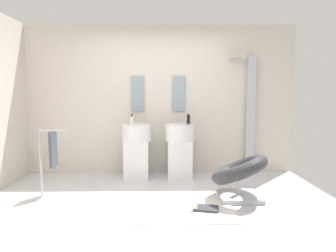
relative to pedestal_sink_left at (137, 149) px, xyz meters
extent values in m
cube|color=silver|center=(0.36, -1.24, -0.51)|extent=(4.80, 3.60, 0.04)
cube|color=beige|center=(0.36, 0.41, 0.81)|extent=(4.80, 0.10, 2.60)
cube|color=white|center=(0.00, 0.00, -0.17)|extent=(0.40, 0.40, 0.63)
cylinder|color=white|center=(0.00, 0.00, 0.28)|extent=(0.49, 0.49, 0.27)
cylinder|color=#B7BABF|center=(0.00, 0.13, 0.46)|extent=(0.02, 0.02, 0.10)
cube|color=white|center=(0.72, 0.00, -0.17)|extent=(0.40, 0.40, 0.63)
cylinder|color=white|center=(0.72, 0.00, 0.28)|extent=(0.49, 0.49, 0.27)
cylinder|color=#B7BABF|center=(0.72, 0.13, 0.46)|extent=(0.02, 0.02, 0.10)
cube|color=#8C9EA8|center=(0.00, 0.34, 0.92)|extent=(0.22, 0.03, 0.61)
cube|color=#8C9EA8|center=(0.72, 0.34, 0.92)|extent=(0.22, 0.03, 0.61)
cube|color=#B7BABF|center=(1.99, 0.29, 0.53)|extent=(0.14, 0.08, 2.05)
cylinder|color=#B7BABF|center=(1.84, 0.27, 1.54)|extent=(0.30, 0.02, 0.02)
cylinder|color=#B7BABF|center=(1.69, 0.24, 1.54)|extent=(0.24, 0.24, 0.02)
cube|color=#B7BABF|center=(1.46, -1.03, -0.46)|extent=(0.56, 0.50, 0.06)
cylinder|color=#B7BABF|center=(1.46, -1.03, -0.29)|extent=(0.05, 0.05, 0.34)
torus|color=#333338|center=(1.46, -1.03, -0.09)|extent=(1.06, 1.06, 0.49)
cylinder|color=#B7BABF|center=(-1.26, -0.82, -0.02)|extent=(0.03, 0.03, 0.95)
cylinder|color=#B7BABF|center=(-1.08, -0.82, 0.41)|extent=(0.36, 0.02, 0.02)
cube|color=#4C515B|center=(-1.08, -0.82, 0.16)|extent=(0.04, 0.22, 0.50)
cube|color=white|center=(0.69, -1.42, -0.49)|extent=(1.20, 0.81, 0.01)
cube|color=#38383D|center=(0.96, -1.42, -0.47)|extent=(0.33, 0.26, 0.03)
cylinder|color=white|center=(0.82, -1.45, -0.43)|extent=(0.07, 0.07, 0.11)
cylinder|color=white|center=(-0.06, -0.16, 0.48)|extent=(0.05, 0.05, 0.14)
cylinder|color=black|center=(-0.06, -0.16, 0.56)|extent=(0.03, 0.03, 0.02)
cylinder|color=black|center=(0.87, 0.09, 0.49)|extent=(0.06, 0.06, 0.15)
cylinder|color=black|center=(0.87, 0.09, 0.57)|extent=(0.03, 0.03, 0.02)
cylinder|color=#99999E|center=(-0.08, 0.13, 0.48)|extent=(0.04, 0.04, 0.14)
cylinder|color=black|center=(-0.08, 0.13, 0.56)|extent=(0.02, 0.02, 0.02)
camera|label=1|loc=(0.42, -4.83, 0.91)|focal=31.30mm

